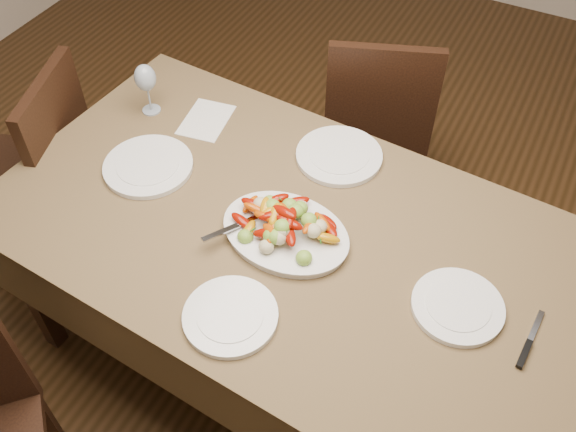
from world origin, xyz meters
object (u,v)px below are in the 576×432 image
at_px(plate_left, 148,166).
at_px(wine_glass, 147,88).
at_px(chair_left, 28,177).
at_px(serving_platter, 286,234).
at_px(chair_far, 376,118).
at_px(plate_near, 230,316).
at_px(plate_right, 458,307).
at_px(plate_far, 339,156).
at_px(dining_table, 288,301).

distance_m(plate_left, wine_glass, 0.32).
relative_size(chair_left, serving_platter, 2.46).
height_order(chair_left, wine_glass, wine_glass).
height_order(chair_far, plate_left, chair_far).
relative_size(chair_far, plate_near, 3.68).
relative_size(chair_far, wine_glass, 4.64).
bearing_deg(plate_right, chair_left, 179.15).
xyz_separation_m(plate_right, plate_far, (-0.54, 0.40, 0.00)).
relative_size(dining_table, plate_near, 7.12).
relative_size(dining_table, serving_platter, 4.77).
distance_m(chair_left, serving_platter, 1.18).
xyz_separation_m(plate_right, plate_near, (-0.53, -0.31, 0.00)).
bearing_deg(serving_platter, chair_far, 94.41).
bearing_deg(plate_right, plate_left, 176.62).
height_order(chair_left, plate_near, chair_left).
xyz_separation_m(serving_platter, plate_left, (-0.54, 0.05, -0.00)).
bearing_deg(plate_near, plate_right, 30.37).
distance_m(dining_table, plate_right, 0.67).
height_order(serving_platter, plate_far, serving_platter).
distance_m(chair_far, plate_right, 1.19).
bearing_deg(plate_near, plate_left, 145.21).
bearing_deg(chair_left, dining_table, 72.19).
xyz_separation_m(plate_right, wine_glass, (-1.24, 0.31, 0.09)).
height_order(plate_right, plate_near, same).
bearing_deg(dining_table, plate_right, -4.08).
height_order(serving_platter, plate_near, serving_platter).
relative_size(plate_far, wine_glass, 1.41).
relative_size(serving_platter, plate_far, 1.33).
height_order(dining_table, serving_platter, serving_platter).
distance_m(dining_table, plate_near, 0.52).
bearing_deg(chair_left, plate_right, 70.64).
bearing_deg(wine_glass, chair_left, -146.24).
relative_size(plate_near, wine_glass, 1.26).
xyz_separation_m(chair_far, plate_far, (0.07, -0.58, 0.29)).
distance_m(chair_left, plate_near, 1.22).
bearing_deg(plate_left, dining_table, -2.66).
bearing_deg(plate_left, chair_left, -176.34).
xyz_separation_m(plate_left, plate_right, (1.07, -0.06, 0.00)).
relative_size(chair_left, wine_glass, 4.64).
distance_m(plate_left, plate_right, 1.07).
bearing_deg(wine_glass, serving_platter, -23.29).
xyz_separation_m(chair_left, wine_glass, (0.43, 0.29, 0.39)).
bearing_deg(serving_platter, wine_glass, 156.71).
bearing_deg(plate_right, chair_far, 121.76).
relative_size(serving_platter, plate_right, 1.53).
height_order(plate_far, wine_glass, wine_glass).
relative_size(plate_right, plate_near, 0.98).
bearing_deg(wine_glass, dining_table, -21.50).
bearing_deg(chair_left, plate_left, 75.16).
xyz_separation_m(dining_table, chair_left, (-1.13, -0.01, 0.10)).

